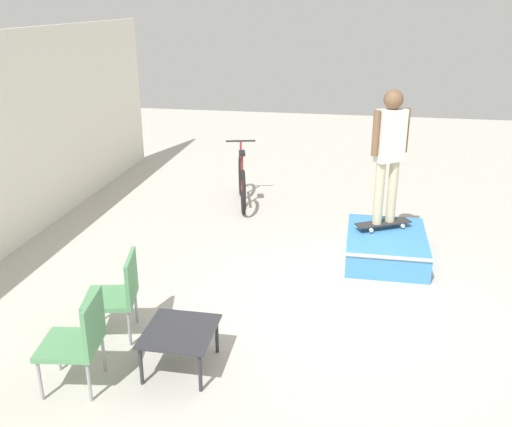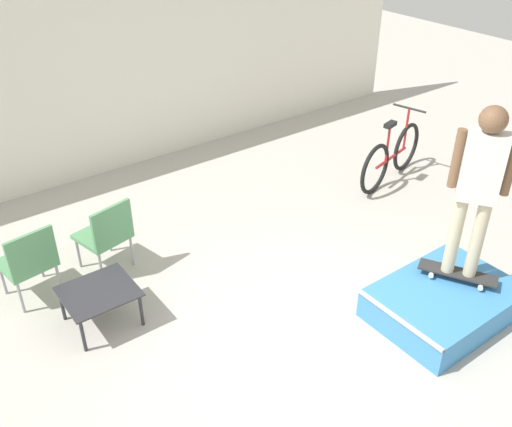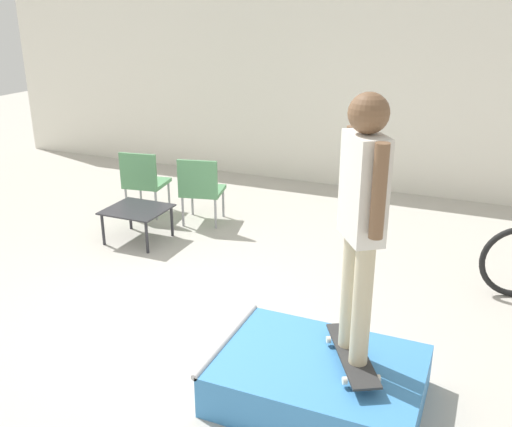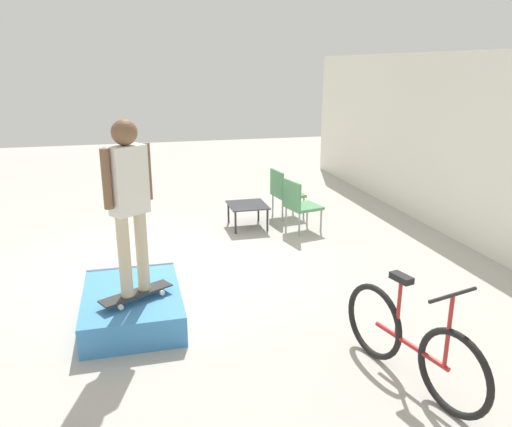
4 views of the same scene
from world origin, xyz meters
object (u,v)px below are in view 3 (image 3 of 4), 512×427
object	(u,v)px
person_skater	(362,208)
coffee_table	(137,212)
skate_ramp_box	(318,380)
patio_chair_right	(201,187)
skateboard_on_ramp	(352,354)
patio_chair_left	(144,179)

from	to	relation	value
person_skater	coffee_table	distance (m)	3.92
skate_ramp_box	patio_chair_right	xyz separation A→B (m)	(-2.49, 2.84, 0.35)
patio_chair_right	skateboard_on_ramp	bearing A→B (deg)	121.42
skate_ramp_box	person_skater	bearing A→B (deg)	13.23
coffee_table	patio_chair_left	size ratio (longest dim) A/B	0.80
skateboard_on_ramp	patio_chair_left	world-z (taller)	patio_chair_left
person_skater	patio_chair_left	size ratio (longest dim) A/B	2.03
skate_ramp_box	coffee_table	world-z (taller)	coffee_table
patio_chair_right	skate_ramp_box	bearing A→B (deg)	118.38
person_skater	patio_chair_left	xyz separation A→B (m)	(-3.60, 2.79, -1.02)
coffee_table	patio_chair_right	xyz separation A→B (m)	(0.46, 0.81, 0.15)
coffee_table	patio_chair_right	world-z (taller)	patio_chair_right
skate_ramp_box	person_skater	size ratio (longest dim) A/B	0.82
skate_ramp_box	person_skater	distance (m)	1.39
coffee_table	skateboard_on_ramp	bearing A→B (deg)	-31.96
skateboard_on_ramp	coffee_table	size ratio (longest dim) A/B	1.11
skateboard_on_ramp	person_skater	world-z (taller)	person_skater
person_skater	coffee_table	xyz separation A→B (m)	(-3.18, 1.98, -1.17)
patio_chair_right	person_skater	bearing A→B (deg)	121.42
skateboard_on_ramp	patio_chair_left	bearing A→B (deg)	-156.56
coffee_table	skate_ramp_box	bearing A→B (deg)	-34.62
skate_ramp_box	patio_chair_left	size ratio (longest dim) A/B	1.66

